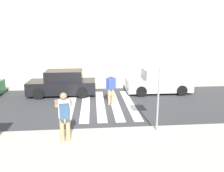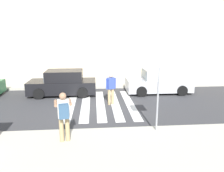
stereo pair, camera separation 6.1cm
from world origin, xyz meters
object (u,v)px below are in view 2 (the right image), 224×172
pedestrian_crossing (111,87)px  parked_car_silver (159,82)px  stop_sign (159,78)px  photographer_with_backpack (64,113)px  parked_car_black (63,83)px

pedestrian_crossing → parked_car_silver: 3.95m
stop_sign → parked_car_silver: 6.29m
photographer_with_backpack → parked_car_silver: size_ratio=0.42×
stop_sign → pedestrian_crossing: (-1.46, 3.66, -1.19)m
parked_car_black → parked_car_silver: same height
pedestrian_crossing → parked_car_silver: (3.29, 2.19, -0.25)m
stop_sign → photographer_with_backpack: size_ratio=1.60×
photographer_with_backpack → parked_car_black: bearing=97.9°
photographer_with_backpack → pedestrian_crossing: bearing=65.9°
stop_sign → parked_car_silver: stop_sign is taller
parked_car_silver → parked_car_black: bearing=180.0°
pedestrian_crossing → stop_sign: bearing=-68.3°
photographer_with_backpack → pedestrian_crossing: size_ratio=1.00×
parked_car_black → parked_car_silver: bearing=-0.0°
pedestrian_crossing → parked_car_black: (-2.81, 2.19, -0.25)m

